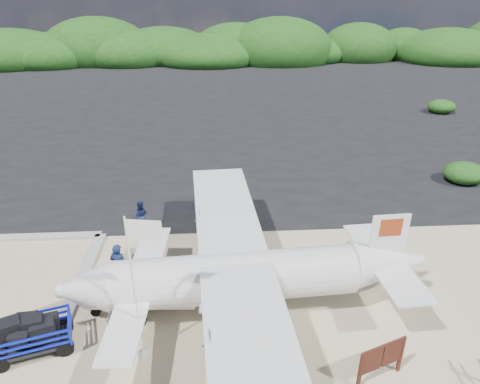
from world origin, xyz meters
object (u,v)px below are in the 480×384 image
object	(u,v)px
crew_a	(119,266)
aircraft_large	(307,115)
crew_b	(141,215)
baggage_cart	(36,351)
crew_c	(217,277)
signboard	(378,379)
aircraft_small	(98,105)
flagpole	(143,353)

from	to	relation	value
crew_a	aircraft_large	distance (m)	26.91
crew_a	crew_b	distance (m)	4.45
baggage_cart	aircraft_large	world-z (taller)	aircraft_large
crew_a	crew_b	xyz separation A→B (m)	(0.14, 4.45, -0.23)
crew_c	baggage_cart	bearing A→B (deg)	31.63
crew_c	crew_a	bearing A→B (deg)	-1.20
signboard	aircraft_small	size ratio (longest dim) A/B	0.28
crew_b	crew_c	distance (m)	6.27
signboard	crew_b	world-z (taller)	crew_b
signboard	crew_b	bearing A→B (deg)	111.35
baggage_cart	crew_c	bearing A→B (deg)	5.75
aircraft_large	aircraft_small	bearing A→B (deg)	-17.11
baggage_cart	flagpole	world-z (taller)	flagpole
baggage_cart	crew_b	size ratio (longest dim) A/B	1.73
aircraft_large	signboard	bearing A→B (deg)	79.02
signboard	crew_b	size ratio (longest dim) A/B	1.14
signboard	aircraft_large	distance (m)	29.07
crew_b	crew_c	size ratio (longest dim) A/B	0.93
crew_c	aircraft_large	xyz separation A→B (m)	(8.54, 24.57, -0.82)
signboard	crew_c	xyz separation A→B (m)	(-4.87, 4.27, 0.82)
flagpole	aircraft_small	xyz separation A→B (m)	(-9.03, 32.18, 0.00)
signboard	crew_a	distance (m)	10.00
crew_a	aircraft_small	bearing A→B (deg)	-58.34
aircraft_small	crew_a	bearing A→B (deg)	108.29
crew_a	baggage_cart	bearing A→B (deg)	71.75
baggage_cart	crew_b	xyz separation A→B (m)	(2.36, 7.63, 0.76)
baggage_cart	aircraft_small	xyz separation A→B (m)	(-5.50, 31.86, 0.00)
aircraft_large	crew_b	bearing A→B (deg)	54.24
crew_b	aircraft_small	world-z (taller)	crew_b
crew_c	aircraft_large	size ratio (longest dim) A/B	0.10
baggage_cart	aircraft_small	distance (m)	32.33
signboard	crew_a	xyz separation A→B (m)	(-8.64, 4.93, 0.99)
crew_b	aircraft_small	xyz separation A→B (m)	(-7.86, 24.23, -0.76)
crew_c	aircraft_small	size ratio (longest dim) A/B	0.27
baggage_cart	flagpole	distance (m)	3.54
flagpole	crew_c	size ratio (longest dim) A/B	3.14
crew_a	aircraft_large	bearing A→B (deg)	-100.68
signboard	aircraft_small	distance (m)	37.38
aircraft_large	aircraft_small	xyz separation A→B (m)	(-20.04, 4.77, 0.00)
crew_a	aircraft_large	xyz separation A→B (m)	(12.32, 23.90, -0.99)
flagpole	crew_a	world-z (taller)	flagpole
flagpole	crew_a	size ratio (longest dim) A/B	2.60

